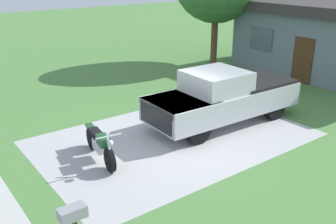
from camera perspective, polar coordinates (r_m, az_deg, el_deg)
The scene contains 6 objects.
ground_plane at distance 12.19m, azimuth 0.97°, elevation -3.89°, with size 80.00×80.00×0.00m, color #4E7E3E.
driveway_pad at distance 12.19m, azimuth 0.97°, elevation -3.88°, with size 5.53×8.44×0.01m, color #AEAEAE.
motorcycle at distance 10.84m, azimuth -10.13°, elevation -4.78°, with size 2.20×0.70×1.09m.
pickup_truck at distance 13.24m, azimuth 8.51°, elevation 2.38°, with size 2.17×5.68×1.90m.
mailbox at distance 7.08m, azimuth -14.00°, elevation -15.56°, with size 0.26×0.48×1.26m.
neighbor_house at distance 20.80m, azimuth 23.74°, elevation 9.99°, with size 9.60×5.60×3.50m.
Camera 1 is at (8.74, -6.79, 5.11)m, focal length 40.73 mm.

